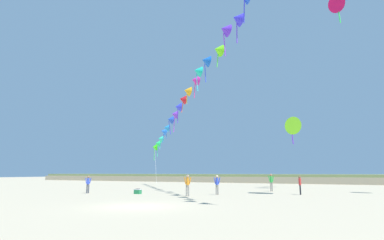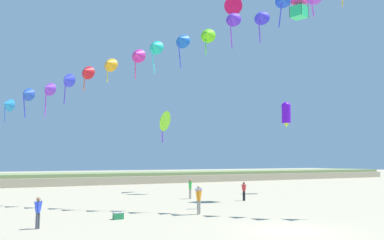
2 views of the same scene
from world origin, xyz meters
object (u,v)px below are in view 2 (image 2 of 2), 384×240
at_px(large_kite_low_lead, 299,5).
at_px(large_kite_outer_drift, 233,6).
at_px(person_near_left, 199,195).
at_px(large_kite_mid_trail, 162,121).
at_px(large_kite_high_solo, 286,114).
at_px(person_near_right, 190,187).
at_px(person_far_right, 38,210).
at_px(person_mid_center, 199,199).
at_px(person_far_left, 244,190).
at_px(beach_cooler, 118,216).

xyz_separation_m(large_kite_low_lead, large_kite_outer_drift, (-0.61, 9.55, 3.09)).
height_order(person_near_left, large_kite_mid_trail, large_kite_mid_trail).
bearing_deg(large_kite_low_lead, large_kite_high_solo, 58.78).
xyz_separation_m(person_near_right, large_kite_low_lead, (8.08, -5.70, 16.40)).
distance_m(person_far_right, large_kite_low_lead, 28.16).
xyz_separation_m(person_far_right, large_kite_mid_trail, (15.32, 18.91, 6.89)).
distance_m(person_near_right, large_kite_low_lead, 19.15).
xyz_separation_m(person_far_right, large_kite_high_solo, (26.13, 10.97, 7.45)).
distance_m(person_far_right, large_kite_outer_drift, 32.54).
height_order(person_mid_center, person_far_left, person_mid_center).
bearing_deg(person_far_left, person_far_right, -158.96).
height_order(person_far_right, beach_cooler, person_far_right).
relative_size(large_kite_low_lead, large_kite_outer_drift, 0.68).
height_order(person_near_left, large_kite_high_solo, large_kite_high_solo).
bearing_deg(large_kite_high_solo, beach_cooler, -155.82).
bearing_deg(beach_cooler, large_kite_high_solo, 24.18).
bearing_deg(beach_cooler, large_kite_outer_drift, 37.10).
relative_size(person_mid_center, person_far_right, 1.09).
xyz_separation_m(person_near_left, large_kite_outer_drift, (10.51, 10.76, 19.54)).
height_order(person_near_left, large_kite_low_lead, large_kite_low_lead).
bearing_deg(person_near_right, large_kite_mid_trail, 82.87).
height_order(person_far_right, large_kite_high_solo, large_kite_high_solo).
bearing_deg(person_near_right, person_far_right, -143.85).
bearing_deg(person_far_left, large_kite_mid_trail, 99.97).
bearing_deg(person_mid_center, large_kite_high_solo, 31.64).
xyz_separation_m(large_kite_mid_trail, large_kite_high_solo, (10.81, -7.93, 0.56)).
height_order(large_kite_high_solo, beach_cooler, large_kite_high_solo).
distance_m(large_kite_low_lead, large_kite_outer_drift, 10.05).
relative_size(person_near_left, person_near_right, 0.94).
distance_m(person_near_left, large_kite_high_solo, 18.26).
xyz_separation_m(person_near_left, large_kite_high_solo, (14.92, 7.48, 7.41)).
bearing_deg(person_near_left, beach_cooler, -161.68).
distance_m(person_near_left, person_mid_center, 2.98).
height_order(person_near_right, person_mid_center, person_near_right).
bearing_deg(large_kite_low_lead, person_near_left, -173.78).
bearing_deg(person_mid_center, large_kite_mid_trail, 72.87).
relative_size(large_kite_outer_drift, beach_cooler, 5.97).
relative_size(person_near_left, large_kite_low_lead, 0.70).
xyz_separation_m(large_kite_high_solo, beach_cooler, (-21.52, -9.66, -8.15)).
bearing_deg(large_kite_high_solo, large_kite_outer_drift, 143.32).
xyz_separation_m(person_mid_center, large_kite_outer_drift, (11.96, 13.36, 19.50)).
bearing_deg(person_far_left, large_kite_outer_drift, 60.49).
relative_size(person_mid_center, person_far_left, 1.08).
height_order(person_near_right, large_kite_low_lead, large_kite_low_lead).
relative_size(person_far_left, beach_cooler, 2.74).
xyz_separation_m(person_far_right, large_kite_outer_drift, (21.73, 14.25, 19.58)).
relative_size(person_far_right, large_kite_mid_trail, 0.44).
height_order(person_near_right, beach_cooler, person_near_right).
height_order(large_kite_mid_trail, beach_cooler, large_kite_mid_trail).
height_order(person_far_right, large_kite_outer_drift, large_kite_outer_drift).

